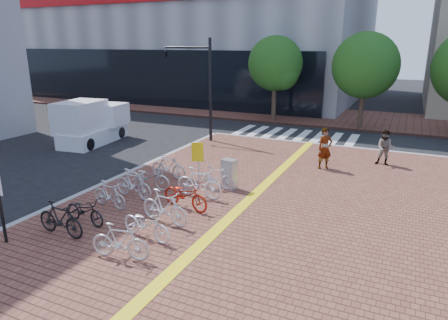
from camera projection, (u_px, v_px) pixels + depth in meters
The scene contains 23 objects.
ground at pixel (163, 221), 13.01m from camera, with size 120.00×120.00×0.00m, color black.
kerb_north at pixel (328, 146), 22.21m from camera, with size 14.00×0.25×0.15m, color gray.
far_sidewalk at pixel (312, 116), 31.25m from camera, with size 70.00×8.00×0.15m, color brown.
crosswalk at pixel (294, 136), 24.98m from camera, with size 7.50×4.00×0.01m.
street_trees at pixel (383, 67), 24.99m from camera, with size 16.20×4.60×6.35m.
bike_0 at pixel (60, 219), 11.60m from camera, with size 0.49×1.75×1.05m, color black.
bike_1 at pixel (85, 210), 12.42m from camera, with size 0.57×1.63×0.86m, color black.
bike_2 at pixel (109, 195), 13.61m from camera, with size 0.44×1.56×0.94m, color silver.
bike_3 at pixel (133, 184), 14.43m from camera, with size 0.50×1.78×1.07m, color silver.
bike_4 at pixel (148, 177), 15.36m from camera, with size 0.65×1.86×0.98m, color silver.
bike_5 at pixel (168, 167), 16.57m from camera, with size 0.47×1.65×0.99m, color silver.
bike_6 at pixel (120, 241), 10.34m from camera, with size 0.47×1.66×0.99m, color silver.
bike_7 at pixel (146, 224), 11.44m from camera, with size 0.61×1.75×0.92m, color white.
bike_8 at pixel (165, 207), 12.38m from camera, with size 0.51×1.81×1.09m, color white.
bike_9 at pixel (185, 195), 13.52m from camera, with size 0.66×1.89×0.99m, color #A81B0C.
bike_10 at pixel (199, 183), 14.47m from camera, with size 0.53×1.87×1.12m, color white.
bike_11 at pixel (216, 177), 15.38m from camera, with size 0.44×1.54×0.93m, color silver.
pedestrian_a at pixel (325, 149), 17.72m from camera, with size 0.68×0.44×1.85m, color gray.
pedestrian_b at pixel (385, 148), 18.26m from camera, with size 0.80×0.62×1.64m, color #4F5764.
utility_box at pixel (229, 174), 15.37m from camera, with size 0.53×0.39×1.17m, color #B3B2B7.
yellow_sign at pixel (198, 156), 15.59m from camera, with size 0.46×0.19×1.73m.
traffic_light_pole at pixel (189, 70), 22.54m from camera, with size 3.07×1.18×5.71m.
box_truck at pixel (91, 123), 22.79m from camera, with size 2.37×4.51×2.50m.
Camera 1 is at (6.83, -9.96, 5.60)m, focal length 32.00 mm.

